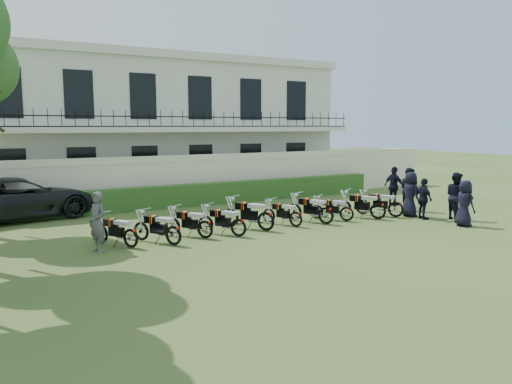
{
  "coord_description": "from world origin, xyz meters",
  "views": [
    {
      "loc": [
        -8.98,
        -14.09,
        3.69
      ],
      "look_at": [
        0.01,
        1.59,
        1.27
      ],
      "focal_mm": 35.0,
      "sensor_mm": 36.0,
      "label": 1
    }
  ],
  "objects_px": {
    "inspector": "(97,222)",
    "officer_2": "(424,199)",
    "motorcycle_7": "(347,210)",
    "motorcycle_8": "(378,207)",
    "motorcycle_9": "(396,206)",
    "officer_1": "(456,196)",
    "motorcycle_0": "(131,234)",
    "motorcycle_5": "(296,215)",
    "suv": "(18,199)",
    "officer_3": "(410,194)",
    "officer_0": "(465,203)",
    "motorcycle_2": "(205,225)",
    "officer_5": "(394,186)",
    "motorcycle_3": "(239,223)",
    "motorcycle_6": "(326,211)",
    "officer_4": "(409,189)",
    "motorcycle_1": "(173,231)",
    "motorcycle_4": "(266,217)"
  },
  "relations": [
    {
      "from": "inspector",
      "to": "officer_0",
      "type": "xyz_separation_m",
      "value": [
        12.55,
        -2.82,
        -0.04
      ]
    },
    {
      "from": "suv",
      "to": "officer_4",
      "type": "bearing_deg",
      "value": -125.4
    },
    {
      "from": "officer_2",
      "to": "suv",
      "type": "bearing_deg",
      "value": 72.34
    },
    {
      "from": "motorcycle_5",
      "to": "officer_1",
      "type": "height_order",
      "value": "officer_1"
    },
    {
      "from": "motorcycle_1",
      "to": "motorcycle_8",
      "type": "distance_m",
      "value": 8.5
    },
    {
      "from": "motorcycle_6",
      "to": "motorcycle_9",
      "type": "height_order",
      "value": "motorcycle_6"
    },
    {
      "from": "motorcycle_9",
      "to": "suv",
      "type": "bearing_deg",
      "value": 120.78
    },
    {
      "from": "officer_3",
      "to": "motorcycle_7",
      "type": "bearing_deg",
      "value": 89.04
    },
    {
      "from": "suv",
      "to": "officer_4",
      "type": "xyz_separation_m",
      "value": [
        14.95,
        -6.15,
        0.1
      ]
    },
    {
      "from": "motorcycle_2",
      "to": "officer_5",
      "type": "height_order",
      "value": "officer_5"
    },
    {
      "from": "motorcycle_1",
      "to": "officer_3",
      "type": "distance_m",
      "value": 10.16
    },
    {
      "from": "motorcycle_8",
      "to": "officer_1",
      "type": "relative_size",
      "value": 0.97
    },
    {
      "from": "motorcycle_0",
      "to": "motorcycle_6",
      "type": "distance_m",
      "value": 7.34
    },
    {
      "from": "officer_5",
      "to": "motorcycle_3",
      "type": "bearing_deg",
      "value": 99.1
    },
    {
      "from": "motorcycle_3",
      "to": "suv",
      "type": "relative_size",
      "value": 0.27
    },
    {
      "from": "motorcycle_6",
      "to": "motorcycle_8",
      "type": "xyz_separation_m",
      "value": [
        2.39,
        -0.22,
        0.0
      ]
    },
    {
      "from": "motorcycle_0",
      "to": "officer_4",
      "type": "bearing_deg",
      "value": -26.96
    },
    {
      "from": "motorcycle_0",
      "to": "inspector",
      "type": "relative_size",
      "value": 0.92
    },
    {
      "from": "motorcycle_3",
      "to": "officer_4",
      "type": "distance_m",
      "value": 8.97
    },
    {
      "from": "motorcycle_1",
      "to": "motorcycle_6",
      "type": "height_order",
      "value": "motorcycle_6"
    },
    {
      "from": "motorcycle_7",
      "to": "officer_2",
      "type": "relative_size",
      "value": 0.91
    },
    {
      "from": "motorcycle_0",
      "to": "motorcycle_3",
      "type": "height_order",
      "value": "motorcycle_3"
    },
    {
      "from": "suv",
      "to": "officer_1",
      "type": "xyz_separation_m",
      "value": [
        14.97,
        -8.56,
        0.1
      ]
    },
    {
      "from": "motorcycle_0",
      "to": "motorcycle_5",
      "type": "xyz_separation_m",
      "value": [
        6.1,
        0.13,
        -0.02
      ]
    },
    {
      "from": "motorcycle_8",
      "to": "officer_0",
      "type": "bearing_deg",
      "value": -83.01
    },
    {
      "from": "motorcycle_7",
      "to": "motorcycle_8",
      "type": "bearing_deg",
      "value": -49.63
    },
    {
      "from": "officer_3",
      "to": "officer_1",
      "type": "bearing_deg",
      "value": -134.56
    },
    {
      "from": "officer_0",
      "to": "officer_1",
      "type": "height_order",
      "value": "officer_1"
    },
    {
      "from": "officer_0",
      "to": "inspector",
      "type": "bearing_deg",
      "value": 82.38
    },
    {
      "from": "motorcycle_4",
      "to": "officer_4",
      "type": "relative_size",
      "value": 1.0
    },
    {
      "from": "inspector",
      "to": "officer_0",
      "type": "relative_size",
      "value": 1.05
    },
    {
      "from": "officer_0",
      "to": "officer_2",
      "type": "height_order",
      "value": "officer_0"
    },
    {
      "from": "motorcycle_0",
      "to": "motorcycle_6",
      "type": "height_order",
      "value": "motorcycle_6"
    },
    {
      "from": "inspector",
      "to": "officer_2",
      "type": "height_order",
      "value": "inspector"
    },
    {
      "from": "motorcycle_6",
      "to": "officer_1",
      "type": "height_order",
      "value": "officer_1"
    },
    {
      "from": "motorcycle_3",
      "to": "officer_5",
      "type": "xyz_separation_m",
      "value": [
        9.26,
        2.21,
        0.44
      ]
    },
    {
      "from": "officer_1",
      "to": "inspector",
      "type": "bearing_deg",
      "value": 100.01
    },
    {
      "from": "officer_1",
      "to": "officer_3",
      "type": "relative_size",
      "value": 1.03
    },
    {
      "from": "motorcycle_7",
      "to": "suv",
      "type": "xyz_separation_m",
      "value": [
        -10.94,
        6.79,
        0.39
      ]
    },
    {
      "from": "motorcycle_2",
      "to": "suv",
      "type": "distance_m",
      "value": 8.44
    },
    {
      "from": "motorcycle_8",
      "to": "officer_0",
      "type": "xyz_separation_m",
      "value": [
        1.88,
        -2.49,
        0.34
      ]
    },
    {
      "from": "motorcycle_4",
      "to": "inspector",
      "type": "bearing_deg",
      "value": 148.96
    },
    {
      "from": "officer_5",
      "to": "motorcycle_2",
      "type": "bearing_deg",
      "value": 96.1
    },
    {
      "from": "motorcycle_9",
      "to": "officer_1",
      "type": "distance_m",
      "value": 2.33
    },
    {
      "from": "motorcycle_3",
      "to": "inspector",
      "type": "xyz_separation_m",
      "value": [
        -4.48,
        0.32,
        0.42
      ]
    },
    {
      "from": "motorcycle_9",
      "to": "inspector",
      "type": "distance_m",
      "value": 11.63
    },
    {
      "from": "motorcycle_2",
      "to": "motorcycle_6",
      "type": "relative_size",
      "value": 0.83
    },
    {
      "from": "motorcycle_0",
      "to": "officer_5",
      "type": "distance_m",
      "value": 12.96
    },
    {
      "from": "motorcycle_3",
      "to": "motorcycle_8",
      "type": "distance_m",
      "value": 6.19
    },
    {
      "from": "officer_2",
      "to": "motorcycle_2",
      "type": "bearing_deg",
      "value": 94.94
    }
  ]
}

